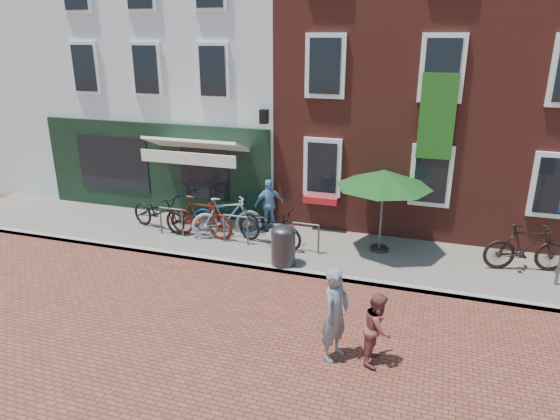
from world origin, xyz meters
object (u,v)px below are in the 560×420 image
(bicycle_4, at_px, (269,226))
(bicycle_5, at_px, (526,247))
(bicycle_2, at_px, (227,214))
(bicycle_3, at_px, (227,217))
(cafe_person, at_px, (269,204))
(parasol, at_px, (384,175))
(litter_bin, at_px, (283,243))
(boy, at_px, (378,328))
(woman, at_px, (335,314))
(bicycle_0, at_px, (159,212))
(bicycle_1, at_px, (201,217))

(bicycle_4, distance_m, bicycle_5, 6.48)
(bicycle_2, distance_m, bicycle_3, 0.44)
(cafe_person, height_order, bicycle_5, cafe_person)
(parasol, bearing_deg, litter_bin, -143.26)
(boy, bearing_deg, woman, 102.79)
(bicycle_0, height_order, bicycle_4, same)
(cafe_person, xyz_separation_m, bicycle_1, (-1.63, -1.27, -0.15))
(cafe_person, xyz_separation_m, bicycle_4, (0.43, -1.23, -0.21))
(bicycle_4, bearing_deg, litter_bin, -129.71)
(litter_bin, height_order, boy, boy)
(parasol, bearing_deg, bicycle_4, -169.08)
(bicycle_0, xyz_separation_m, bicycle_3, (2.19, 0.03, 0.06))
(cafe_person, bearing_deg, litter_bin, 81.13)
(bicycle_2, bearing_deg, boy, -146.42)
(bicycle_0, bearing_deg, bicycle_3, -73.74)
(cafe_person, xyz_separation_m, bicycle_2, (-1.09, -0.68, -0.21))
(bicycle_4, relative_size, bicycle_5, 1.03)
(bicycle_3, relative_size, bicycle_4, 0.97)
(bicycle_5, bearing_deg, boy, 134.81)
(boy, relative_size, bicycle_2, 0.66)
(parasol, relative_size, bicycle_2, 1.22)
(bicycle_4, bearing_deg, cafe_person, 35.13)
(bicycle_4, bearing_deg, parasol, -63.12)
(bicycle_2, bearing_deg, woman, -151.72)
(bicycle_1, height_order, bicycle_3, same)
(bicycle_3, distance_m, bicycle_4, 1.34)
(litter_bin, height_order, cafe_person, cafe_person)
(boy, height_order, bicycle_3, boy)
(woman, relative_size, boy, 1.30)
(cafe_person, bearing_deg, bicycle_1, 2.32)
(cafe_person, relative_size, bicycle_0, 0.73)
(bicycle_2, relative_size, bicycle_4, 1.00)
(bicycle_2, xyz_separation_m, bicycle_5, (7.98, -0.11, 0.06))
(bicycle_0, height_order, bicycle_2, same)
(cafe_person, xyz_separation_m, bicycle_3, (-0.90, -1.08, -0.15))
(boy, bearing_deg, bicycle_4, 44.45)
(cafe_person, distance_m, bicycle_3, 1.41)
(litter_bin, distance_m, woman, 3.81)
(woman, bearing_deg, boy, -61.49)
(bicycle_4, bearing_deg, bicycle_1, 107.11)
(cafe_person, relative_size, bicycle_3, 0.75)
(boy, relative_size, bicycle_3, 0.68)
(cafe_person, bearing_deg, bicycle_5, 137.82)
(bicycle_2, xyz_separation_m, bicycle_4, (1.51, -0.54, 0.00))
(parasol, height_order, woman, parasol)
(woman, distance_m, cafe_person, 6.38)
(parasol, height_order, cafe_person, parasol)
(bicycle_0, height_order, bicycle_3, bicycle_3)
(cafe_person, distance_m, bicycle_1, 2.07)
(boy, xyz_separation_m, bicycle_2, (-4.99, 4.76, -0.04))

